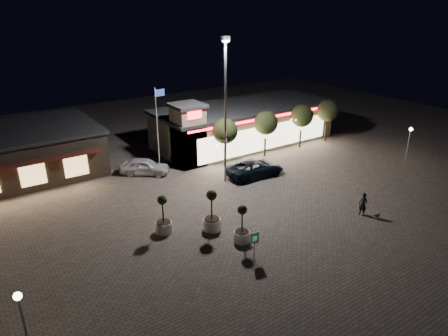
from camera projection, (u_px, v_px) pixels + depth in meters
ground at (265, 225)px, 28.53m from camera, size 90.00×90.00×0.00m
retail_building at (241, 124)px, 44.75m from camera, size 20.40×8.40×6.10m
restaurant_building at (3, 155)px, 35.79m from camera, size 16.40×11.00×4.30m
floodlight_pole at (225, 104)px, 33.05m from camera, size 0.60×0.40×12.38m
flagpole at (158, 124)px, 35.72m from camera, size 0.95×0.10×8.00m
lamp_post_east at (409, 137)px, 39.49m from camera, size 0.36×0.36×3.48m
lamp_post_south at (21, 312)px, 17.01m from camera, size 0.36×0.36×3.48m
string_tree_a at (225, 131)px, 37.69m from camera, size 2.42×2.42×4.79m
string_tree_b at (266, 123)px, 40.28m from camera, size 2.42×2.42×4.79m
string_tree_c at (302, 116)px, 42.87m from camera, size 2.42×2.42×4.79m
string_tree_d at (328, 111)px, 44.94m from camera, size 2.42×2.42×4.79m
pickup_truck at (255, 168)px, 36.56m from camera, size 5.64×2.89×1.52m
white_sedan at (145, 166)px, 36.92m from camera, size 4.64×4.14×1.52m
pedestrian at (363, 204)px, 29.61m from camera, size 0.51×0.70×1.79m
dog at (378, 215)px, 29.38m from camera, size 0.50×0.25×0.26m
planter_left at (163, 221)px, 27.38m from camera, size 1.14×1.14×2.80m
planter_mid at (242, 230)px, 26.30m from camera, size 1.09×1.09×2.68m
planter_right at (212, 218)px, 27.64m from camera, size 1.24×1.24×3.05m
valet_sign at (255, 240)px, 24.41m from camera, size 0.59×0.11×1.79m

